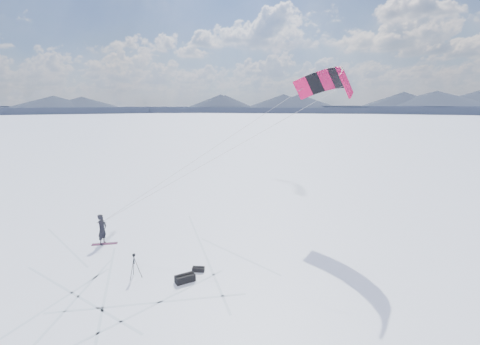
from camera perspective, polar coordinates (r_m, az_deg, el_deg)
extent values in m
plane|color=white|center=(19.56, -17.98, -15.04)|extent=(1800.00, 1800.00, 0.00)
cube|color=#1C2438|center=(332.60, 24.49, 9.35)|extent=(147.80, 124.57, 5.37)
cone|color=#1C2438|center=(332.56, 24.53, 9.81)|extent=(89.40, 89.40, 8.00)
cube|color=#1C2438|center=(335.75, 7.04, 10.28)|extent=(156.56, 89.15, 5.37)
cone|color=#1C2438|center=(335.71, 7.05, 10.73)|extent=(80.64, 80.64, 8.00)
cube|color=#1C2438|center=(337.42, -10.34, 10.19)|extent=(150.00, 45.00, 5.37)
cone|color=#1C2438|center=(337.39, -10.36, 10.64)|extent=(64.00, 64.00, 8.00)
cube|color=#1C2438|center=(337.48, -27.62, 9.10)|extent=(156.56, 89.15, 5.37)
cone|color=#1C2438|center=(337.45, -27.66, 9.55)|extent=(80.64, 80.64, 8.00)
cube|color=#AEBFD8|center=(18.89, -29.14, -16.97)|extent=(3.52, 7.29, 0.01)
cube|color=#AEBFD8|center=(20.39, -22.33, -14.22)|extent=(6.45, 7.79, 0.01)
cube|color=#AEBFD8|center=(22.16, -16.66, -11.74)|extent=(11.66, 3.07, 0.01)
cube|color=#AEBFD8|center=(16.90, -12.98, -19.19)|extent=(1.27, 5.91, 0.01)
cube|color=#AEBFD8|center=(18.89, -7.24, -15.52)|extent=(6.52, 4.83, 0.01)
cube|color=#AEBFD8|center=(21.08, -2.80, -12.47)|extent=(8.85, 4.87, 0.01)
cube|color=#AEBFD8|center=(17.42, -34.28, -20.03)|extent=(0.79, 11.99, 0.01)
cube|color=#AEBFD8|center=(18.69, -26.32, -16.99)|extent=(5.61, 2.36, 0.01)
imported|color=black|center=(23.35, -21.50, -10.86)|extent=(0.67, 0.81, 1.90)
cube|color=maroon|center=(23.29, -21.32, -10.85)|extent=(1.50, 0.31, 0.04)
cylinder|color=black|center=(18.46, -16.38, -14.76)|extent=(0.37, 0.07, 1.07)
cylinder|color=black|center=(18.65, -17.06, -14.51)|extent=(0.17, 0.35, 1.07)
cylinder|color=black|center=(18.40, -17.30, -14.91)|extent=(0.25, 0.31, 1.07)
cylinder|color=black|center=(18.35, -16.98, -13.68)|extent=(0.03, 0.03, 0.33)
cube|color=black|center=(18.26, -17.02, -13.06)|extent=(0.07, 0.07, 0.05)
cube|color=black|center=(18.22, -17.04, -12.81)|extent=(0.13, 0.10, 0.10)
cylinder|color=black|center=(18.30, -17.01, -12.71)|extent=(0.07, 0.10, 0.07)
cube|color=black|center=(17.76, -9.01, -16.79)|extent=(1.04, 0.75, 0.36)
cylinder|color=black|center=(17.67, -9.03, -16.21)|extent=(0.87, 0.40, 0.09)
cube|color=black|center=(18.66, -6.84, -15.49)|extent=(0.68, 0.45, 0.23)
cylinder|color=black|center=(18.60, -6.85, -15.12)|extent=(0.59, 0.22, 0.07)
cube|color=#BC0C40|center=(21.86, 17.06, 13.70)|extent=(1.39, 0.97, 1.72)
cube|color=black|center=(22.88, 17.14, 14.34)|extent=(1.19, 1.10, 1.61)
cube|color=#BC0C40|center=(23.92, 16.57, 14.69)|extent=(0.97, 1.15, 1.49)
cube|color=black|center=(24.92, 15.49, 14.75)|extent=(0.94, 1.15, 1.36)
cube|color=#BC0C40|center=(25.80, 14.00, 14.54)|extent=(1.16, 1.12, 1.49)
cube|color=black|center=(26.52, 12.24, 14.10)|extent=(1.36, 1.03, 1.61)
cube|color=#BC0C40|center=(27.03, 10.33, 13.46)|extent=(1.52, 0.87, 1.72)
cylinder|color=gray|center=(20.74, -3.01, 2.96)|extent=(14.59, 1.62, 8.22)
cylinder|color=gray|center=(23.59, -4.50, 3.96)|extent=(14.05, 4.27, 8.22)
cylinder|color=black|center=(22.88, -21.76, -7.62)|extent=(0.55, 0.08, 0.03)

